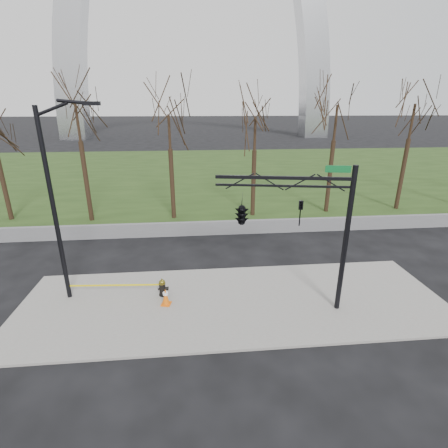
{
  "coord_description": "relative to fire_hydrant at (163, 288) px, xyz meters",
  "views": [
    {
      "loc": [
        -1.56,
        -12.05,
        8.01
      ],
      "look_at": [
        -0.23,
        2.0,
        2.88
      ],
      "focal_mm": 26.43,
      "sensor_mm": 36.0,
      "label": 1
    }
  ],
  "objects": [
    {
      "name": "fire_hydrant",
      "position": [
        0.0,
        0.0,
        0.0
      ],
      "size": [
        0.5,
        0.33,
        0.81
      ],
      "rotation": [
        0.0,
        0.0,
        -0.1
      ],
      "color": "black",
      "rests_on": "sidewalk"
    },
    {
      "name": "tree_row",
      "position": [
        5.93,
        11.27,
        3.91
      ],
      "size": [
        51.76,
        4.0,
        8.77
      ],
      "color": "black",
      "rests_on": "ground"
    },
    {
      "name": "sidewalk",
      "position": [
        3.05,
        -0.73,
        -0.42
      ],
      "size": [
        18.0,
        6.0,
        0.1
      ],
      "primitive_type": "cube",
      "color": "gray",
      "rests_on": "ground"
    },
    {
      "name": "guardrail",
      "position": [
        3.05,
        7.27,
        -0.02
      ],
      "size": [
        60.0,
        0.3,
        0.9
      ],
      "primitive_type": "cube",
      "color": "#59595B",
      "rests_on": "ground"
    },
    {
      "name": "traffic_cone",
      "position": [
        0.18,
        -0.73,
        -0.0
      ],
      "size": [
        0.46,
        0.46,
        0.74
      ],
      "rotation": [
        0.0,
        0.0,
        -0.23
      ],
      "color": "#DE5E0B",
      "rests_on": "sidewalk"
    },
    {
      "name": "ground",
      "position": [
        3.05,
        -0.73,
        -0.47
      ],
      "size": [
        500.0,
        500.0,
        0.0
      ],
      "primitive_type": "plane",
      "color": "black",
      "rests_on": "ground"
    },
    {
      "name": "grass_strip",
      "position": [
        3.05,
        29.27,
        -0.44
      ],
      "size": [
        120.0,
        40.0,
        0.06
      ],
      "primitive_type": "cube",
      "color": "#213714",
      "rests_on": "ground"
    },
    {
      "name": "caution_tape",
      "position": [
        -1.71,
        0.06,
        0.11
      ],
      "size": [
        4.25,
        1.01,
        0.42
      ],
      "color": "#DBC70B",
      "rests_on": "ground"
    },
    {
      "name": "traffic_signal_mast",
      "position": [
        4.05,
        -1.06,
        3.67
      ],
      "size": [
        5.03,
        2.54,
        6.0
      ],
      "rotation": [
        0.0,
        0.0,
        -0.18
      ],
      "color": "black",
      "rests_on": "ground"
    },
    {
      "name": "street_light",
      "position": [
        -3.84,
        0.27,
        4.22
      ],
      "size": [
        2.39,
        0.3,
        8.21
      ],
      "rotation": [
        0.0,
        0.0,
        -0.04
      ],
      "color": "black",
      "rests_on": "ground"
    }
  ]
}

